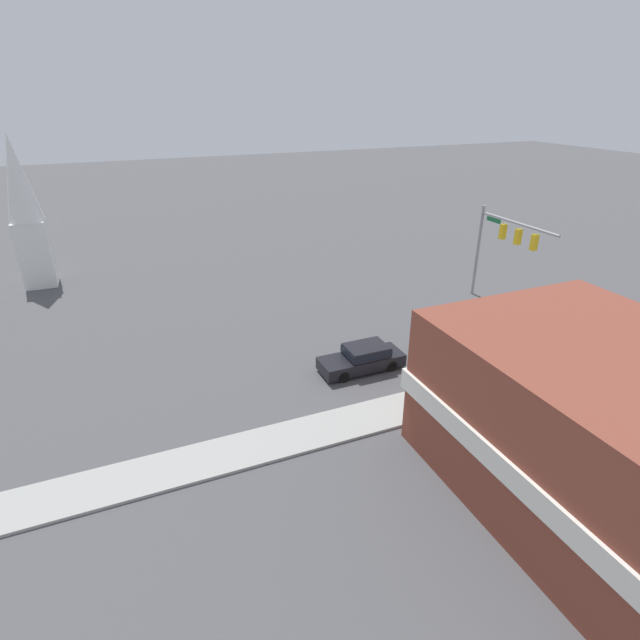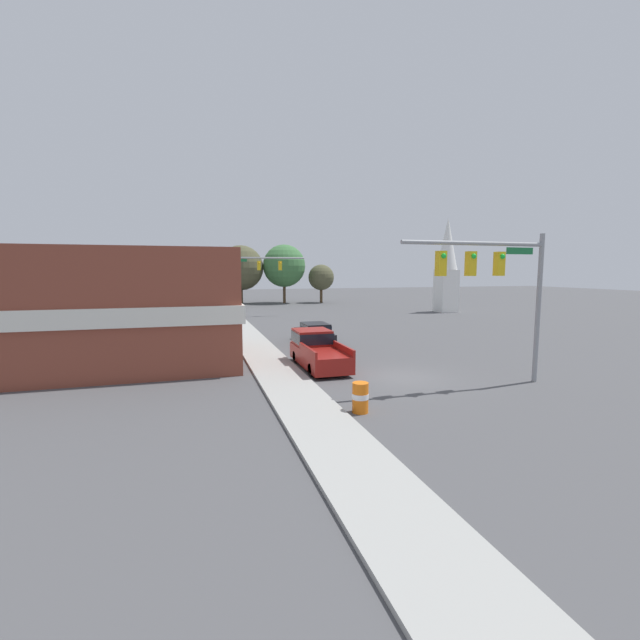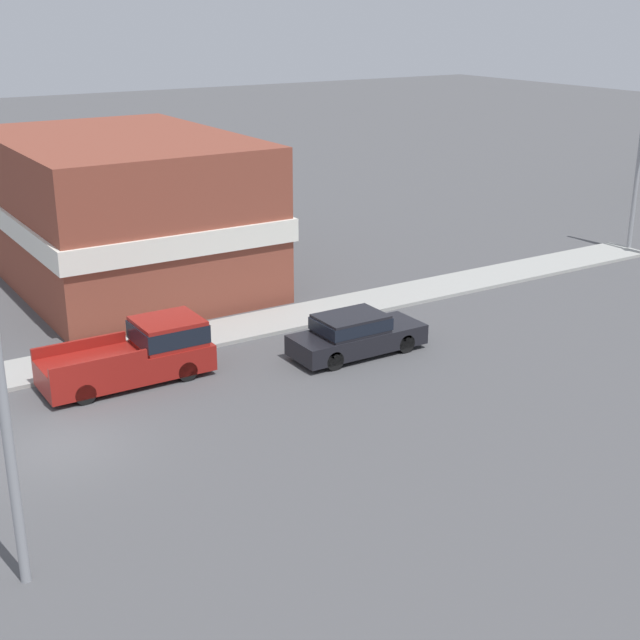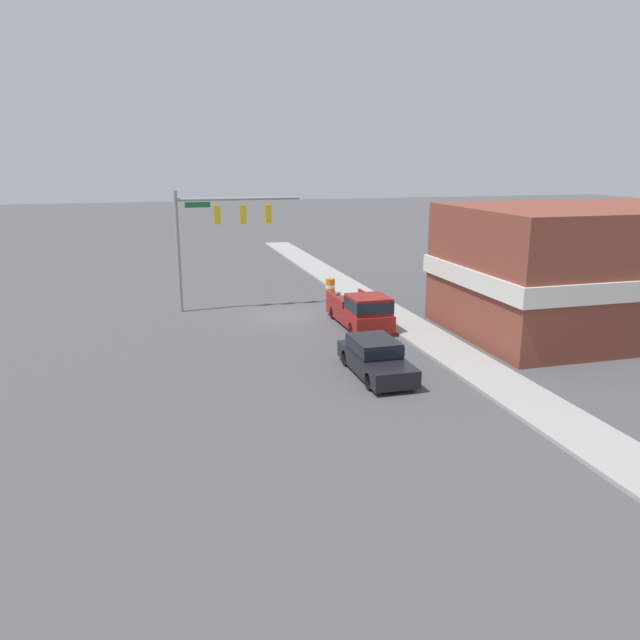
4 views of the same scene
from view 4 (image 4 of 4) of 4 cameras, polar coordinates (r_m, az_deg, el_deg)
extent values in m
plane|color=#4C4C4F|center=(35.12, -3.22, 0.44)|extent=(200.00, 200.00, 0.00)
cube|color=#9E9E99|center=(36.70, 5.51, 1.13)|extent=(2.40, 60.00, 0.14)
cylinder|color=gray|center=(36.16, -12.83, 6.04)|extent=(0.22, 0.22, 6.84)
cylinder|color=gray|center=(36.20, -7.43, 10.93)|extent=(7.03, 0.18, 0.18)
cube|color=gold|center=(36.10, -9.39, 9.47)|extent=(0.36, 0.36, 1.05)
sphere|color=green|center=(36.28, -9.45, 9.99)|extent=(0.22, 0.22, 0.22)
cube|color=gold|center=(36.29, -7.07, 9.58)|extent=(0.36, 0.36, 1.05)
sphere|color=green|center=(36.46, -7.13, 10.10)|extent=(0.22, 0.22, 0.22)
cube|color=gold|center=(36.53, -4.78, 9.67)|extent=(0.36, 0.36, 1.05)
sphere|color=green|center=(36.70, -4.85, 10.19)|extent=(0.22, 0.22, 0.22)
cube|color=#196B38|center=(35.96, -11.13, 10.30)|extent=(1.40, 0.04, 0.30)
cylinder|color=black|center=(24.45, 8.12, -5.23)|extent=(0.22, 0.66, 0.66)
cylinder|color=black|center=(23.88, 4.59, -5.61)|extent=(0.22, 0.66, 0.66)
cylinder|color=black|center=(27.05, 5.62, -3.20)|extent=(0.22, 0.66, 0.66)
cylinder|color=black|center=(26.54, 2.40, -3.49)|extent=(0.22, 0.66, 0.66)
cube|color=black|center=(25.40, 5.15, -3.91)|extent=(1.82, 4.80, 0.69)
cube|color=black|center=(25.46, 4.95, -2.34)|extent=(1.67, 2.30, 0.60)
cube|color=black|center=(25.46, 4.95, -2.34)|extent=(1.69, 2.39, 0.42)
cylinder|color=black|center=(31.76, 6.05, -0.52)|extent=(0.22, 0.66, 0.66)
cylinder|color=black|center=(31.17, 2.98, -0.75)|extent=(0.22, 0.66, 0.66)
cylinder|color=black|center=(34.81, 4.04, 0.86)|extent=(0.22, 0.66, 0.66)
cylinder|color=black|center=(34.27, 1.21, 0.67)|extent=(0.22, 0.66, 0.66)
cube|color=maroon|center=(32.92, 3.55, 0.56)|extent=(2.01, 5.42, 0.85)
cube|color=maroon|center=(31.36, 4.45, 1.44)|extent=(1.91, 2.06, 0.85)
cube|color=black|center=(31.36, 4.45, 1.44)|extent=(1.93, 2.14, 0.59)
cube|color=maroon|center=(34.17, 4.42, 2.10)|extent=(0.12, 3.06, 0.35)
cube|color=maroon|center=(33.59, 1.38, 1.92)|extent=(0.12, 3.06, 0.35)
cylinder|color=orange|center=(39.93, 0.95, 3.01)|extent=(0.59, 0.59, 1.12)
cylinder|color=white|center=(39.92, 0.95, 3.09)|extent=(0.61, 0.61, 0.20)
cube|color=brown|center=(34.12, 23.32, 4.26)|extent=(13.29, 9.26, 6.30)
cube|color=silver|center=(34.14, 23.31, 4.10)|extent=(13.59, 9.56, 0.90)
camera|label=1|loc=(32.68, 57.87, 18.56)|focal=28.00mm
camera|label=2|loc=(54.44, 2.58, 10.99)|focal=24.00mm
camera|label=3|loc=(41.88, -38.22, 15.59)|focal=50.00mm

